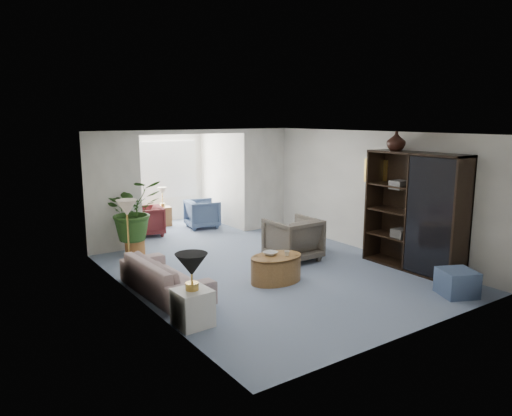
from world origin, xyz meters
TOP-DOWN VIEW (x-y plane):
  - floor at (0.00, 0.00)m, footprint 6.00×6.00m
  - sunroom_floor at (0.00, 4.10)m, footprint 2.60×2.60m
  - back_pier_left at (-1.90, 3.00)m, footprint 1.20×0.12m
  - back_pier_right at (1.90, 3.00)m, footprint 1.20×0.12m
  - back_header at (0.00, 3.00)m, footprint 2.60×0.12m
  - window_pane at (0.00, 5.18)m, footprint 2.20×0.02m
  - window_blinds at (0.00, 5.15)m, footprint 2.20×0.02m
  - framed_picture at (2.46, -0.10)m, footprint 0.04×0.50m
  - sofa at (-2.05, 0.18)m, footprint 0.84×1.97m
  - end_table at (-2.25, -1.17)m, footprint 0.48×0.48m
  - table_lamp at (-2.25, -1.17)m, footprint 0.44×0.44m
  - floor_lamp at (-2.26, 1.20)m, footprint 0.36×0.36m
  - coffee_table at (-0.25, -0.38)m, footprint 1.19×1.19m
  - coffee_bowl at (-0.30, -0.28)m, footprint 0.30×0.30m
  - coffee_cup at (-0.10, -0.48)m, footprint 0.12×0.12m
  - wingback_chair at (0.78, 0.45)m, footprint 0.90×0.93m
  - side_table_dark at (1.48, 0.75)m, footprint 0.61×0.55m
  - entertainment_cabinet at (2.23, -1.24)m, footprint 0.52×1.94m
  - cabinet_urn at (2.23, -0.74)m, footprint 0.35×0.35m
  - ottoman at (1.71, -2.52)m, footprint 0.68×0.68m
  - plant_pot at (-1.67, 2.53)m, footprint 0.40×0.40m
  - house_plant at (-1.67, 2.53)m, footprint 1.11×0.96m
  - sunroom_chair_blue at (0.65, 3.97)m, footprint 0.91×0.89m
  - sunroom_chair_maroon at (-0.85, 3.97)m, footprint 0.89×0.87m
  - sunroom_table at (-0.10, 4.72)m, footprint 0.46×0.38m
  - shelf_clutter at (2.18, -1.36)m, footprint 0.30×1.11m

SIDE VIEW (x-z plane):
  - floor at x=0.00m, z-range 0.00..0.00m
  - sunroom_floor at x=0.00m, z-range 0.00..0.00m
  - plant_pot at x=-1.67m, z-range 0.00..0.32m
  - ottoman at x=1.71m, z-range 0.00..0.41m
  - coffee_table at x=-0.25m, z-range 0.00..0.45m
  - sunroom_table at x=-0.10m, z-range 0.00..0.50m
  - end_table at x=-2.25m, z-range 0.00..0.50m
  - sofa at x=-2.05m, z-range 0.00..0.57m
  - side_table_dark at x=1.48m, z-range 0.00..0.61m
  - sunroom_chair_maroon at x=-0.85m, z-range 0.00..0.70m
  - sunroom_chair_blue at x=0.65m, z-range 0.00..0.71m
  - wingback_chair at x=0.78m, z-range 0.00..0.84m
  - coffee_bowl at x=-0.30m, z-range 0.45..0.51m
  - coffee_cup at x=-0.10m, z-range 0.45..0.54m
  - table_lamp at x=-2.25m, z-range 0.70..1.00m
  - house_plant at x=-1.67m, z-range 0.32..1.55m
  - entertainment_cabinet at x=2.23m, z-range 0.00..2.16m
  - shelf_clutter at x=2.18m, z-range 0.56..1.62m
  - back_pier_left at x=-1.90m, z-range 0.00..2.50m
  - back_pier_right at x=1.90m, z-range 0.00..2.50m
  - floor_lamp at x=-2.26m, z-range 1.11..1.39m
  - window_pane at x=0.00m, z-range 0.65..2.15m
  - window_blinds at x=0.00m, z-range 0.65..2.15m
  - framed_picture at x=2.46m, z-range 1.50..1.90m
  - cabinet_urn at x=2.23m, z-range 2.16..2.52m
  - back_header at x=0.00m, z-range 2.40..2.50m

